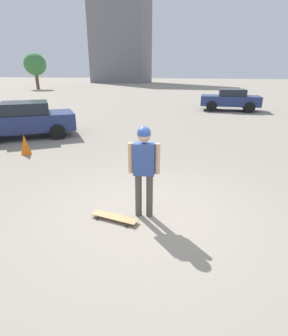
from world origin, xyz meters
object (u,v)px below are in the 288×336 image
object	(u,v)px
car_parked_near	(25,119)
car_parked_far	(230,99)
person	(144,162)
skateboard	(114,217)
traffic_cone	(25,144)

from	to	relation	value
car_parked_near	car_parked_far	size ratio (longest dim) A/B	1.04
person	car_parked_near	xyz separation A→B (m)	(-4.83, -6.72, -0.34)
person	car_parked_far	size ratio (longest dim) A/B	0.42
person	skateboard	size ratio (longest dim) A/B	1.85
traffic_cone	person	bearing A→B (deg)	61.52
skateboard	traffic_cone	size ratio (longest dim) A/B	1.39
skateboard	traffic_cone	world-z (taller)	traffic_cone
traffic_cone	car_parked_far	bearing A→B (deg)	153.25
traffic_cone	skateboard	bearing A→B (deg)	56.09
car_parked_near	traffic_cone	xyz separation A→B (m)	(2.12, 1.72, -0.41)
traffic_cone	car_parked_near	bearing A→B (deg)	-140.90
person	car_parked_near	world-z (taller)	person
car_parked_far	skateboard	bearing A→B (deg)	79.00
car_parked_near	traffic_cone	size ratio (longest dim) A/B	6.34
person	skateboard	bearing A→B (deg)	-157.83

